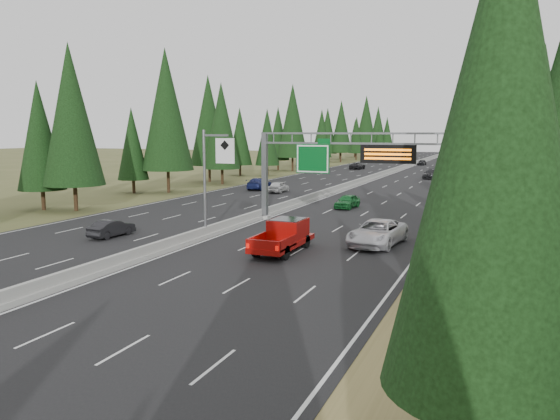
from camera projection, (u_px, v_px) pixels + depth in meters
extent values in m
cube|color=black|center=(374.00, 179.00, 90.97)|extent=(32.00, 260.00, 0.08)
cube|color=olive|center=(487.00, 183.00, 84.17)|extent=(3.60, 260.00, 0.06)
cube|color=#454D24|center=(276.00, 176.00, 97.76)|extent=(3.60, 260.00, 0.06)
cube|color=gray|center=(374.00, 178.00, 90.94)|extent=(0.70, 260.00, 0.30)
cube|color=gray|center=(374.00, 176.00, 90.88)|extent=(0.30, 260.00, 0.60)
cube|color=slate|center=(265.00, 176.00, 49.18)|extent=(0.45, 0.45, 7.80)
cube|color=gray|center=(265.00, 217.00, 49.71)|extent=(0.90, 0.90, 0.30)
cube|color=slate|center=(447.00, 182.00, 43.13)|extent=(0.45, 0.45, 7.80)
cube|color=gray|center=(445.00, 229.00, 43.66)|extent=(0.90, 0.90, 0.30)
cube|color=slate|center=(351.00, 133.00, 45.61)|extent=(15.85, 0.35, 0.16)
cube|color=slate|center=(351.00, 143.00, 45.73)|extent=(15.85, 0.35, 0.16)
cube|color=#054C19|center=(313.00, 159.00, 46.94)|extent=(3.00, 0.10, 2.50)
cube|color=silver|center=(312.00, 159.00, 46.88)|extent=(2.85, 0.02, 2.35)
cube|color=#054C19|center=(324.00, 141.00, 46.34)|extent=(1.10, 0.10, 0.45)
cube|color=black|center=(388.00, 154.00, 44.34)|extent=(4.50, 0.40, 1.50)
cube|color=orange|center=(388.00, 150.00, 44.09)|extent=(3.80, 0.02, 0.18)
cube|color=orange|center=(387.00, 154.00, 44.14)|extent=(3.80, 0.02, 0.18)
cube|color=orange|center=(387.00, 159.00, 44.19)|extent=(3.80, 0.02, 0.18)
cylinder|color=slate|center=(205.00, 185.00, 40.16)|extent=(0.20, 0.20, 8.00)
cube|color=gray|center=(206.00, 236.00, 40.72)|extent=(0.50, 0.50, 0.20)
cube|color=slate|center=(216.00, 135.00, 39.27)|extent=(2.00, 0.15, 0.15)
cube|color=silver|center=(225.00, 151.00, 39.01)|extent=(1.50, 0.06, 1.80)
cone|color=black|center=(499.00, 142.00, 11.75)|extent=(4.80, 4.80, 11.19)
cylinder|color=black|center=(493.00, 261.00, 27.66)|extent=(0.40, 0.40, 2.93)
cone|color=black|center=(504.00, 76.00, 26.36)|extent=(6.58, 6.58, 15.36)
cylinder|color=black|center=(495.00, 226.00, 40.81)|extent=(0.40, 0.40, 1.88)
cone|color=black|center=(500.00, 147.00, 39.97)|extent=(4.24, 4.24, 9.89)
cylinder|color=black|center=(496.00, 200.00, 55.81)|extent=(0.40, 0.40, 2.04)
cone|color=black|center=(500.00, 137.00, 54.91)|extent=(4.59, 4.59, 10.70)
cylinder|color=black|center=(549.00, 202.00, 54.08)|extent=(0.40, 0.40, 1.97)
cone|color=black|center=(553.00, 140.00, 53.21)|extent=(4.44, 4.44, 10.35)
cylinder|color=black|center=(499.00, 188.00, 67.83)|extent=(0.40, 0.40, 1.91)
cone|color=black|center=(502.00, 140.00, 66.98)|extent=(4.30, 4.30, 10.03)
cylinder|color=black|center=(536.00, 183.00, 68.63)|extent=(0.40, 0.40, 2.98)
cone|color=black|center=(541.00, 108.00, 67.30)|extent=(6.70, 6.70, 15.64)
cylinder|color=black|center=(505.00, 176.00, 82.60)|extent=(0.40, 0.40, 2.67)
cone|color=black|center=(508.00, 120.00, 81.41)|extent=(6.02, 6.02, 14.04)
cylinder|color=black|center=(534.00, 176.00, 80.60)|extent=(0.40, 0.40, 2.82)
cone|color=black|center=(538.00, 116.00, 79.34)|extent=(6.34, 6.34, 14.80)
cylinder|color=black|center=(507.00, 170.00, 97.29)|extent=(0.40, 0.40, 2.29)
cone|color=black|center=(509.00, 129.00, 96.27)|extent=(5.16, 5.16, 12.04)
cylinder|color=black|center=(529.00, 171.00, 95.75)|extent=(0.40, 0.40, 2.18)
cone|color=black|center=(531.00, 132.00, 94.78)|extent=(4.90, 4.90, 11.44)
cylinder|color=black|center=(508.00, 163.00, 111.99)|extent=(0.40, 0.40, 3.03)
cone|color=black|center=(511.00, 117.00, 110.64)|extent=(6.81, 6.81, 15.88)
cylinder|color=black|center=(526.00, 166.00, 109.18)|extent=(0.40, 0.40, 2.33)
cone|color=black|center=(528.00, 129.00, 108.14)|extent=(5.25, 5.25, 12.25)
cylinder|color=black|center=(505.00, 161.00, 125.95)|extent=(0.40, 0.40, 2.54)
cone|color=black|center=(507.00, 126.00, 124.82)|extent=(5.71, 5.71, 13.32)
cylinder|color=black|center=(523.00, 162.00, 123.96)|extent=(0.40, 0.40, 2.37)
cone|color=black|center=(525.00, 129.00, 122.90)|extent=(5.34, 5.34, 12.47)
cylinder|color=black|center=(506.00, 157.00, 138.46)|extent=(0.40, 0.40, 2.97)
cone|color=black|center=(508.00, 120.00, 137.13)|extent=(6.68, 6.68, 15.59)
cylinder|color=black|center=(520.00, 158.00, 137.40)|extent=(0.40, 0.40, 2.45)
cone|color=black|center=(522.00, 128.00, 136.30)|extent=(5.52, 5.52, 12.87)
cylinder|color=black|center=(504.00, 155.00, 154.05)|extent=(0.40, 0.40, 2.90)
cone|color=black|center=(506.00, 122.00, 152.76)|extent=(6.52, 6.52, 15.21)
cylinder|color=black|center=(518.00, 155.00, 153.13)|extent=(0.40, 0.40, 2.94)
cone|color=black|center=(520.00, 122.00, 151.82)|extent=(6.61, 6.61, 15.43)
cylinder|color=black|center=(508.00, 154.00, 167.90)|extent=(0.40, 0.40, 2.37)
cone|color=black|center=(509.00, 129.00, 166.84)|extent=(5.34, 5.34, 12.45)
cylinder|color=black|center=(518.00, 154.00, 168.18)|extent=(0.40, 0.40, 2.29)
cone|color=black|center=(519.00, 130.00, 167.16)|extent=(5.15, 5.15, 12.01)
cylinder|color=black|center=(507.00, 152.00, 181.45)|extent=(0.40, 0.40, 2.09)
cone|color=black|center=(508.00, 133.00, 180.52)|extent=(4.70, 4.70, 10.97)
cylinder|color=black|center=(521.00, 152.00, 181.76)|extent=(0.40, 0.40, 2.23)
cone|color=black|center=(522.00, 131.00, 180.76)|extent=(5.01, 5.01, 11.69)
cylinder|color=black|center=(76.00, 198.00, 54.61)|extent=(0.40, 0.40, 2.65)
cone|color=black|center=(71.00, 114.00, 53.43)|extent=(5.97, 5.97, 13.92)
cylinder|color=black|center=(43.00, 200.00, 55.64)|extent=(0.40, 0.40, 2.09)
cone|color=black|center=(39.00, 135.00, 54.70)|extent=(4.70, 4.70, 10.96)
cylinder|color=black|center=(168.00, 181.00, 71.42)|extent=(0.40, 0.40, 2.97)
cone|color=black|center=(166.00, 109.00, 70.10)|extent=(6.69, 6.69, 15.60)
cylinder|color=black|center=(134.00, 186.00, 70.97)|extent=(0.40, 0.40, 1.77)
cone|color=black|center=(132.00, 144.00, 70.18)|extent=(3.98, 3.98, 9.29)
cylinder|color=black|center=(222.00, 177.00, 82.09)|extent=(0.40, 0.40, 2.43)
cone|color=black|center=(222.00, 126.00, 81.00)|extent=(5.47, 5.47, 12.76)
cylinder|color=black|center=(210.00, 174.00, 86.67)|extent=(0.40, 0.40, 2.67)
cone|color=black|center=(209.00, 120.00, 85.48)|extent=(6.02, 6.02, 14.04)
cylinder|color=black|center=(267.00, 170.00, 98.72)|extent=(0.40, 0.40, 1.93)
cone|color=black|center=(267.00, 137.00, 97.86)|extent=(4.34, 4.34, 10.12)
cylinder|color=black|center=(240.00, 170.00, 99.20)|extent=(0.40, 0.40, 1.96)
cone|color=black|center=(240.00, 136.00, 98.32)|extent=(4.41, 4.41, 10.29)
cylinder|color=black|center=(293.00, 164.00, 110.82)|extent=(0.40, 0.40, 2.79)
cone|color=black|center=(293.00, 121.00, 109.57)|extent=(6.27, 6.27, 14.63)
cylinder|color=black|center=(278.00, 165.00, 113.35)|extent=(0.40, 0.40, 2.08)
cone|color=black|center=(278.00, 133.00, 112.42)|extent=(4.69, 4.69, 10.94)
cylinder|color=black|center=(321.00, 162.00, 126.04)|extent=(0.40, 0.40, 2.09)
cone|color=black|center=(322.00, 133.00, 125.11)|extent=(4.70, 4.70, 10.97)
cylinder|color=black|center=(297.00, 162.00, 127.33)|extent=(0.40, 0.40, 2.00)
cone|color=black|center=(298.00, 135.00, 126.44)|extent=(4.49, 4.49, 10.48)
cylinder|color=black|center=(341.00, 157.00, 142.90)|extent=(0.40, 0.40, 2.56)
cone|color=black|center=(341.00, 126.00, 141.76)|extent=(5.76, 5.76, 13.43)
cylinder|color=black|center=(327.00, 158.00, 143.52)|extent=(0.40, 0.40, 2.26)
cone|color=black|center=(328.00, 131.00, 142.51)|extent=(5.09, 5.09, 11.87)
cylinder|color=black|center=(356.00, 157.00, 153.55)|extent=(0.40, 0.40, 1.94)
cone|color=black|center=(356.00, 135.00, 152.68)|extent=(4.38, 4.38, 10.21)
cylinder|color=black|center=(340.00, 156.00, 158.06)|extent=(0.40, 0.40, 1.88)
cone|color=black|center=(340.00, 135.00, 157.22)|extent=(4.24, 4.24, 9.88)
cylinder|color=black|center=(365.00, 152.00, 169.40)|extent=(0.40, 0.40, 3.04)
cone|color=black|center=(366.00, 122.00, 168.05)|extent=(6.83, 6.83, 15.94)
cylinder|color=black|center=(355.00, 154.00, 171.10)|extent=(0.40, 0.40, 1.89)
cone|color=black|center=(355.00, 135.00, 170.25)|extent=(4.26, 4.26, 9.93)
cylinder|color=black|center=(379.00, 152.00, 185.40)|extent=(0.40, 0.40, 1.79)
cone|color=black|center=(380.00, 136.00, 184.60)|extent=(4.02, 4.02, 9.39)
cylinder|color=black|center=(368.00, 152.00, 187.07)|extent=(0.40, 0.40, 2.07)
cone|color=black|center=(369.00, 133.00, 186.15)|extent=(4.65, 4.65, 10.85)
cylinder|color=black|center=(386.00, 151.00, 199.70)|extent=(0.40, 0.40, 2.12)
cone|color=black|center=(387.00, 132.00, 198.75)|extent=(4.76, 4.76, 11.11)
cylinder|color=black|center=(377.00, 150.00, 200.17)|extent=(0.40, 0.40, 2.74)
cone|color=black|center=(378.00, 126.00, 198.95)|extent=(6.16, 6.16, 14.36)
imported|color=silver|center=(377.00, 233.00, 38.03)|extent=(3.55, 6.58, 1.75)
cylinder|color=black|center=(256.00, 250.00, 34.42)|extent=(0.34, 0.91, 0.91)
cylinder|color=black|center=(285.00, 253.00, 33.68)|extent=(0.34, 0.91, 0.91)
cylinder|color=black|center=(279.00, 239.00, 37.85)|extent=(0.34, 0.91, 0.91)
cylinder|color=black|center=(306.00, 241.00, 37.11)|extent=(0.34, 0.91, 0.91)
cube|color=#9B0D09|center=(282.00, 243.00, 35.80)|extent=(2.28, 6.38, 0.34)
cube|color=#9B0D09|center=(288.00, 228.00, 36.62)|extent=(2.16, 2.50, 1.25)
cube|color=black|center=(288.00, 223.00, 36.57)|extent=(1.94, 2.16, 0.63)
cube|color=#9B0D09|center=(256.00, 240.00, 34.59)|extent=(0.11, 2.73, 0.68)
cube|color=#9B0D09|center=(288.00, 243.00, 33.77)|extent=(0.11, 2.73, 0.68)
cube|color=#9B0D09|center=(263.00, 246.00, 32.93)|extent=(2.28, 0.11, 0.68)
imported|color=#166328|center=(347.00, 201.00, 56.43)|extent=(2.02, 4.34, 1.44)
imported|color=#5D0D0E|center=(465.00, 178.00, 83.90)|extent=(2.05, 4.92, 1.58)
imported|color=black|center=(431.00, 174.00, 91.92)|extent=(2.43, 5.37, 1.53)
imported|color=#B5B5B5|center=(448.00, 162.00, 129.74)|extent=(2.26, 4.75, 1.31)
imported|color=black|center=(422.00, 162.00, 128.85)|extent=(1.85, 3.91, 1.29)
imported|color=black|center=(112.00, 228.00, 41.12)|extent=(1.57, 4.00, 1.29)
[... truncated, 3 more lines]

